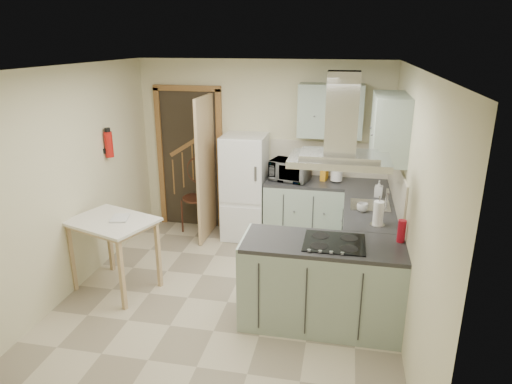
% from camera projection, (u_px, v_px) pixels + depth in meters
% --- Properties ---
extents(floor, '(4.20, 4.20, 0.00)m').
position_uv_depth(floor, '(227.00, 302.00, 5.03)').
color(floor, '#BCAF92').
rests_on(floor, ground).
extents(ceiling, '(4.20, 4.20, 0.00)m').
position_uv_depth(ceiling, '(222.00, 68.00, 4.23)').
color(ceiling, silver).
rests_on(ceiling, back_wall).
extents(back_wall, '(3.60, 0.00, 3.60)m').
position_uv_depth(back_wall, '(263.00, 149.00, 6.58)').
color(back_wall, beige).
rests_on(back_wall, floor).
extents(left_wall, '(0.00, 4.20, 4.20)m').
position_uv_depth(left_wall, '(65.00, 185.00, 4.97)').
color(left_wall, beige).
rests_on(left_wall, floor).
extents(right_wall, '(0.00, 4.20, 4.20)m').
position_uv_depth(right_wall, '(409.00, 207.00, 4.30)').
color(right_wall, beige).
rests_on(right_wall, floor).
extents(doorway, '(1.10, 0.12, 2.10)m').
position_uv_depth(doorway, '(190.00, 159.00, 6.82)').
color(doorway, brown).
rests_on(doorway, floor).
extents(fridge, '(0.60, 0.60, 1.50)m').
position_uv_depth(fridge, '(245.00, 187.00, 6.50)').
color(fridge, white).
rests_on(fridge, floor).
extents(counter_back, '(1.08, 0.60, 0.90)m').
position_uv_depth(counter_back, '(304.00, 211.00, 6.44)').
color(counter_back, '#9EB2A0').
rests_on(counter_back, floor).
extents(counter_right, '(0.60, 1.95, 0.90)m').
position_uv_depth(counter_right, '(367.00, 235.00, 5.65)').
color(counter_right, '#9EB2A0').
rests_on(counter_right, floor).
extents(splashback, '(1.68, 0.02, 0.50)m').
position_uv_depth(splashback, '(329.00, 159.00, 6.43)').
color(splashback, beige).
rests_on(splashback, counter_back).
extents(wall_cabinet_back, '(0.85, 0.35, 0.70)m').
position_uv_depth(wall_cabinet_back, '(331.00, 111.00, 6.05)').
color(wall_cabinet_back, '#9EB2A0').
rests_on(wall_cabinet_back, back_wall).
extents(wall_cabinet_right, '(0.35, 0.90, 0.70)m').
position_uv_depth(wall_cabinet_right, '(389.00, 127.00, 4.93)').
color(wall_cabinet_right, '#9EB2A0').
rests_on(wall_cabinet_right, right_wall).
extents(peninsula, '(1.55, 0.65, 0.90)m').
position_uv_depth(peninsula, '(322.00, 283.00, 4.53)').
color(peninsula, '#9EB2A0').
rests_on(peninsula, floor).
extents(hob, '(0.58, 0.50, 0.01)m').
position_uv_depth(hob, '(334.00, 242.00, 4.36)').
color(hob, black).
rests_on(hob, peninsula).
extents(extractor_hood, '(0.90, 0.55, 0.10)m').
position_uv_depth(extractor_hood, '(339.00, 160.00, 4.10)').
color(extractor_hood, silver).
rests_on(extractor_hood, ceiling).
extents(sink, '(0.45, 0.40, 0.01)m').
position_uv_depth(sink, '(370.00, 205.00, 5.35)').
color(sink, silver).
rests_on(sink, counter_right).
extents(fire_extinguisher, '(0.10, 0.10, 0.32)m').
position_uv_depth(fire_extinguisher, '(109.00, 145.00, 5.71)').
color(fire_extinguisher, '#B2140F').
rests_on(fire_extinguisher, left_wall).
extents(drop_leaf_table, '(1.08, 0.94, 0.85)m').
position_uv_depth(drop_leaf_table, '(115.00, 255.00, 5.19)').
color(drop_leaf_table, '#DDBB88').
rests_on(drop_leaf_table, floor).
extents(bentwood_chair, '(0.48, 0.48, 0.99)m').
position_uv_depth(bentwood_chair, '(197.00, 198.00, 6.82)').
color(bentwood_chair, '#4A2018').
rests_on(bentwood_chair, floor).
extents(microwave, '(0.58, 0.46, 0.28)m').
position_uv_depth(microwave, '(290.00, 170.00, 6.26)').
color(microwave, black).
rests_on(microwave, counter_back).
extents(kettle, '(0.17, 0.17, 0.24)m').
position_uv_depth(kettle, '(337.00, 173.00, 6.20)').
color(kettle, white).
rests_on(kettle, counter_back).
extents(cereal_box, '(0.11, 0.20, 0.28)m').
position_uv_depth(cereal_box, '(325.00, 170.00, 6.29)').
color(cereal_box, orange).
rests_on(cereal_box, counter_back).
extents(soap_bottle, '(0.11, 0.11, 0.21)m').
position_uv_depth(soap_bottle, '(379.00, 189.00, 5.62)').
color(soap_bottle, '#A8A8B4').
rests_on(soap_bottle, counter_right).
extents(paper_towel, '(0.13, 0.13, 0.27)m').
position_uv_depth(paper_towel, '(378.00, 213.00, 4.75)').
color(paper_towel, white).
rests_on(paper_towel, counter_right).
extents(cup, '(0.16, 0.16, 0.10)m').
position_uv_depth(cup, '(362.00, 208.00, 5.15)').
color(cup, white).
rests_on(cup, counter_right).
extents(red_bottle, '(0.09, 0.09, 0.22)m').
position_uv_depth(red_bottle, '(402.00, 231.00, 4.36)').
color(red_bottle, '#B10F20').
rests_on(red_bottle, peninsula).
extents(book, '(0.24, 0.29, 0.11)m').
position_uv_depth(book, '(111.00, 214.00, 5.05)').
color(book, brown).
rests_on(book, drop_leaf_table).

